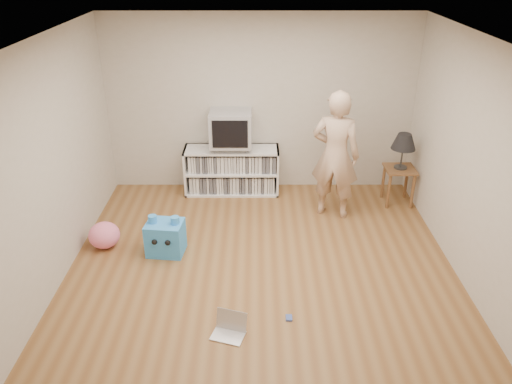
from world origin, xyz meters
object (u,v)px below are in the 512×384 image
Objects in this scene: media_unit at (232,170)px; side_table at (399,177)px; crt_tv at (231,128)px; plush_blue at (165,237)px; dvd_deck at (231,146)px; plush_pink at (104,235)px; person at (335,155)px; laptop at (230,328)px; table_lamp at (404,142)px.

media_unit is 2.45m from side_table.
crt_tv is 1.09× the size of side_table.
plush_blue is (-3.15, -1.32, -0.20)m from side_table.
media_unit is 3.11× the size of dvd_deck.
media_unit is 3.66× the size of plush_pink.
dvd_deck is at bearing 45.59° from plush_pink.
plush_pink is at bearing -134.47° from crt_tv.
crt_tv is 2.34m from plush_pink.
person is at bearing 16.11° from plush_pink.
side_table is at bearing 28.90° from plush_blue.
person is 2.86m from laptop.
side_table is at bearing -8.71° from dvd_deck.
plush_pink is at bearing 35.04° from person.
media_unit is 0.79× the size of person.
dvd_deck is at bearing -90.00° from media_unit.
side_table is at bearing -9.07° from media_unit.
plush_blue is at bearing -9.59° from plush_pink.
crt_tv reaches higher than media_unit.
dvd_deck is at bearing -7.44° from person.
crt_tv is 2.45m from table_lamp.
plush_pink is at bearing 176.63° from plush_blue.
table_lamp is at bearing -142.48° from person.
person is 3.15m from plush_pink.
laptop is at bearing -88.01° from media_unit.
media_unit is at bearing 90.00° from dvd_deck.
media_unit is at bearing 90.00° from crt_tv.
dvd_deck is 1.59m from person.
dvd_deck is 0.82× the size of side_table.
plush_blue is (-2.16, -0.98, -0.67)m from person.
crt_tv reaches higher than plush_blue.
dvd_deck reaches higher than plush_pink.
person reaches higher than table_lamp.
plush_blue is (-0.74, -1.70, -0.14)m from media_unit.
dvd_deck is 2.25m from plush_pink.
plush_blue reaches higher than laptop.
crt_tv is at bearing 109.43° from laptop.
dvd_deck is 0.89× the size of plush_blue.
plush_blue is (-3.15, -1.32, -0.73)m from table_lamp.
crt_tv is (-0.00, -0.00, 0.29)m from dvd_deck.
table_lamp is (2.42, -0.37, 0.21)m from dvd_deck.
table_lamp is 1.39× the size of laptop.
person is at bearing -26.87° from media_unit.
plush_blue is 0.80m from plush_pink.
table_lamp is at bearing 67.31° from laptop.
side_table reaches higher than plush_blue.
table_lamp is at bearing 28.90° from plush_blue.
laptop is 1.66m from plush_blue.
person is at bearing -161.40° from side_table.
table_lamp is at bearing -8.63° from crt_tv.
plush_pink is (-0.79, 0.13, -0.05)m from plush_blue.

